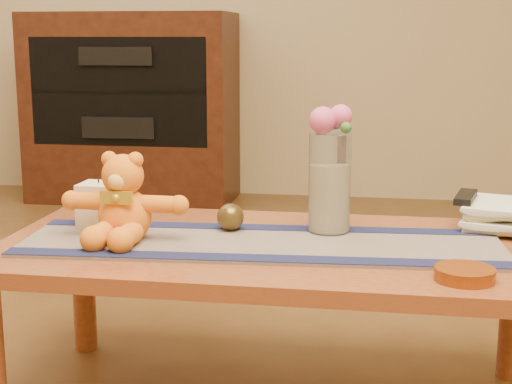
% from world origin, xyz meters
% --- Properties ---
extents(coffee_table_top, '(1.40, 0.70, 0.04)m').
position_xyz_m(coffee_table_top, '(0.00, 0.00, 0.43)').
color(coffee_table_top, brown).
rests_on(coffee_table_top, floor).
extents(table_leg_bl, '(0.07, 0.07, 0.41)m').
position_xyz_m(table_leg_bl, '(-0.64, 0.29, 0.21)').
color(table_leg_bl, brown).
rests_on(table_leg_bl, floor).
extents(persian_runner, '(1.22, 0.42, 0.01)m').
position_xyz_m(persian_runner, '(-0.03, -0.03, 0.45)').
color(persian_runner, '#191740').
rests_on(persian_runner, coffee_table_top).
extents(runner_border_near, '(1.20, 0.13, 0.00)m').
position_xyz_m(runner_border_near, '(-0.02, -0.17, 0.46)').
color(runner_border_near, '#151840').
rests_on(runner_border_near, persian_runner).
extents(runner_border_far, '(1.20, 0.13, 0.00)m').
position_xyz_m(runner_border_far, '(-0.04, 0.12, 0.46)').
color(runner_border_far, '#151840').
rests_on(runner_border_far, persian_runner).
extents(teddy_bear, '(0.32, 0.27, 0.21)m').
position_xyz_m(teddy_bear, '(-0.38, -0.05, 0.56)').
color(teddy_bear, orange).
rests_on(teddy_bear, persian_runner).
extents(pillar_candle, '(0.10, 0.10, 0.12)m').
position_xyz_m(pillar_candle, '(-0.49, 0.07, 0.52)').
color(pillar_candle, beige).
rests_on(pillar_candle, persian_runner).
extents(candle_wick, '(0.00, 0.00, 0.01)m').
position_xyz_m(candle_wick, '(-0.49, 0.07, 0.58)').
color(candle_wick, black).
rests_on(candle_wick, pillar_candle).
extents(glass_vase, '(0.11, 0.11, 0.26)m').
position_xyz_m(glass_vase, '(0.13, 0.11, 0.59)').
color(glass_vase, silver).
rests_on(glass_vase, persian_runner).
extents(potpourri_fill, '(0.09, 0.09, 0.18)m').
position_xyz_m(potpourri_fill, '(0.13, 0.11, 0.55)').
color(potpourri_fill, beige).
rests_on(potpourri_fill, glass_vase).
extents(rose_left, '(0.07, 0.07, 0.07)m').
position_xyz_m(rose_left, '(0.11, 0.10, 0.75)').
color(rose_left, '#D94C8B').
rests_on(rose_left, glass_vase).
extents(rose_right, '(0.06, 0.06, 0.06)m').
position_xyz_m(rose_right, '(0.15, 0.11, 0.76)').
color(rose_right, '#D94C8B').
rests_on(rose_right, glass_vase).
extents(blue_flower_back, '(0.04, 0.04, 0.04)m').
position_xyz_m(blue_flower_back, '(0.14, 0.14, 0.75)').
color(blue_flower_back, '#48639C').
rests_on(blue_flower_back, glass_vase).
extents(blue_flower_side, '(0.04, 0.04, 0.04)m').
position_xyz_m(blue_flower_side, '(0.10, 0.13, 0.74)').
color(blue_flower_side, '#48639C').
rests_on(blue_flower_side, glass_vase).
extents(leaf_sprig, '(0.03, 0.03, 0.03)m').
position_xyz_m(leaf_sprig, '(0.17, 0.09, 0.74)').
color(leaf_sprig, '#33662D').
rests_on(leaf_sprig, glass_vase).
extents(bronze_ball, '(0.08, 0.08, 0.07)m').
position_xyz_m(bronze_ball, '(-0.13, 0.08, 0.49)').
color(bronze_ball, '#4B3919').
rests_on(bronze_ball, persian_runner).
extents(book_bottom, '(0.20, 0.25, 0.02)m').
position_xyz_m(book_bottom, '(0.49, 0.25, 0.46)').
color(book_bottom, beige).
rests_on(book_bottom, coffee_table_top).
extents(book_lower, '(0.22, 0.26, 0.02)m').
position_xyz_m(book_lower, '(0.49, 0.25, 0.48)').
color(book_lower, beige).
rests_on(book_lower, book_bottom).
extents(book_upper, '(0.19, 0.24, 0.02)m').
position_xyz_m(book_upper, '(0.49, 0.26, 0.50)').
color(book_upper, beige).
rests_on(book_upper, book_lower).
extents(book_top, '(0.22, 0.26, 0.02)m').
position_xyz_m(book_top, '(0.49, 0.25, 0.52)').
color(book_top, beige).
rests_on(book_top, book_upper).
extents(tv_remote, '(0.08, 0.17, 0.02)m').
position_xyz_m(tv_remote, '(0.49, 0.24, 0.54)').
color(tv_remote, black).
rests_on(tv_remote, book_top).
extents(amber_dish, '(0.14, 0.14, 0.03)m').
position_xyz_m(amber_dish, '(0.44, -0.23, 0.46)').
color(amber_dish, '#BF5914').
rests_on(amber_dish, coffee_table_top).
extents(media_cabinet, '(1.20, 0.50, 1.10)m').
position_xyz_m(media_cabinet, '(-1.20, 2.48, 0.55)').
color(media_cabinet, black).
rests_on(media_cabinet, floor).
extents(cabinet_cavity, '(1.02, 0.03, 0.61)m').
position_xyz_m(cabinet_cavity, '(-1.20, 2.25, 0.66)').
color(cabinet_cavity, black).
rests_on(cabinet_cavity, media_cabinet).
extents(cabinet_shelf, '(1.02, 0.20, 0.02)m').
position_xyz_m(cabinet_shelf, '(-1.20, 2.33, 0.66)').
color(cabinet_shelf, black).
rests_on(cabinet_shelf, media_cabinet).
extents(stereo_upper, '(0.42, 0.28, 0.10)m').
position_xyz_m(stereo_upper, '(-1.20, 2.35, 0.86)').
color(stereo_upper, black).
rests_on(stereo_upper, media_cabinet).
extents(stereo_lower, '(0.42, 0.28, 0.12)m').
position_xyz_m(stereo_lower, '(-1.20, 2.35, 0.46)').
color(stereo_lower, black).
rests_on(stereo_lower, media_cabinet).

